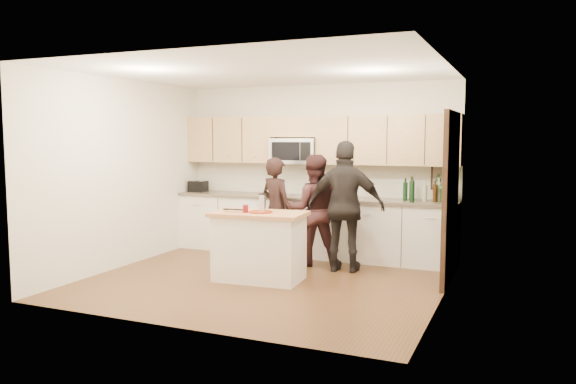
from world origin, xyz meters
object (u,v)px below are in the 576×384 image
at_px(woman_left, 276,209).
at_px(island, 259,246).
at_px(toaster, 198,186).
at_px(woman_center, 313,210).
at_px(woman_right, 346,207).

bearing_deg(woman_left, island, 124.39).
relative_size(island, toaster, 4.29).
height_order(toaster, woman_center, woman_center).
bearing_deg(island, toaster, 135.61).
distance_m(woman_left, woman_right, 1.20).
height_order(island, toaster, toaster).
xyz_separation_m(toaster, woman_left, (1.71, -0.54, -0.25)).
height_order(island, woman_left, woman_left).
distance_m(toaster, woman_right, 2.98).
bearing_deg(woman_center, toaster, -37.84).
height_order(toaster, woman_left, woman_left).
xyz_separation_m(island, woman_center, (0.34, 1.11, 0.36)).
bearing_deg(island, woman_center, 69.14).
xyz_separation_m(woman_left, woman_right, (1.17, -0.24, 0.13)).
relative_size(toaster, woman_right, 0.16).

